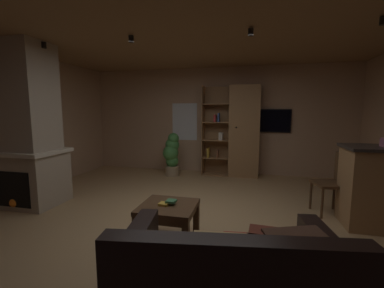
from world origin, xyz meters
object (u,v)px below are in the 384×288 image
at_px(table_book_0, 164,204).
at_px(table_book_1, 171,201).
at_px(wall_mounted_tv, 269,121).
at_px(dining_chair, 335,179).
at_px(potted_floor_plant, 172,154).
at_px(bookshelf_cabinet, 240,132).
at_px(stone_fireplace, 28,134).
at_px(leather_couch, 233,288).
at_px(coffee_table, 168,212).

xyz_separation_m(table_book_0, table_book_1, (0.07, 0.04, 0.03)).
height_order(table_book_0, wall_mounted_tv, wall_mounted_tv).
relative_size(table_book_1, dining_chair, 0.12).
distance_m(dining_chair, potted_floor_plant, 3.48).
bearing_deg(bookshelf_cabinet, wall_mounted_tv, 17.59).
distance_m(stone_fireplace, table_book_0, 2.73).
bearing_deg(leather_couch, bookshelf_cabinet, 92.07).
height_order(leather_couch, potted_floor_plant, potted_floor_plant).
height_order(stone_fireplace, dining_chair, stone_fireplace).
relative_size(stone_fireplace, table_book_1, 23.67).
relative_size(stone_fireplace, coffee_table, 4.05).
bearing_deg(wall_mounted_tv, dining_chair, -69.53).
xyz_separation_m(table_book_1, dining_chair, (2.12, 1.32, 0.04)).
distance_m(stone_fireplace, potted_floor_plant, 2.94).
distance_m(coffee_table, wall_mounted_tv, 3.90).
bearing_deg(table_book_0, potted_floor_plant, 106.20).
height_order(coffee_table, potted_floor_plant, potted_floor_plant).
relative_size(bookshelf_cabinet, table_book_0, 18.85).
xyz_separation_m(bookshelf_cabinet, table_book_0, (-0.71, -3.35, -0.60)).
relative_size(coffee_table, table_book_1, 5.84).
bearing_deg(stone_fireplace, leather_couch, -26.50).
xyz_separation_m(leather_couch, potted_floor_plant, (-1.75, 4.04, 0.22)).
distance_m(bookshelf_cabinet, table_book_1, 3.42).
bearing_deg(dining_chair, bookshelf_cabinet, 126.80).
bearing_deg(coffee_table, leather_couch, -51.76).
relative_size(stone_fireplace, dining_chair, 2.82).
xyz_separation_m(table_book_0, potted_floor_plant, (-0.87, 3.00, 0.07)).
bearing_deg(wall_mounted_tv, leather_couch, -96.29).
relative_size(leather_couch, table_book_0, 14.18).
xyz_separation_m(dining_chair, wall_mounted_tv, (-0.82, 2.19, 0.79)).
xyz_separation_m(potted_floor_plant, wall_mounted_tv, (2.25, 0.55, 0.78)).
bearing_deg(bookshelf_cabinet, stone_fireplace, -140.68).
distance_m(coffee_table, dining_chair, 2.55).
bearing_deg(potted_floor_plant, stone_fireplace, -125.76).
height_order(coffee_table, wall_mounted_tv, wall_mounted_tv).
distance_m(stone_fireplace, bookshelf_cabinet, 4.22).
bearing_deg(table_book_0, table_book_1, 27.38).
relative_size(bookshelf_cabinet, wall_mounted_tv, 2.21).
xyz_separation_m(bookshelf_cabinet, potted_floor_plant, (-1.59, -0.34, -0.52)).
relative_size(bookshelf_cabinet, dining_chair, 2.32).
bearing_deg(dining_chair, coffee_table, -148.03).
bearing_deg(wall_mounted_tv, potted_floor_plant, -166.17).
relative_size(stone_fireplace, potted_floor_plant, 2.52).
distance_m(leather_couch, dining_chair, 2.75).
relative_size(leather_couch, dining_chair, 1.74).
relative_size(table_book_0, wall_mounted_tv, 0.12).
xyz_separation_m(stone_fireplace, wall_mounted_tv, (3.93, 2.88, 0.14)).
distance_m(coffee_table, table_book_1, 0.13).
bearing_deg(coffee_table, table_book_1, 32.37).
height_order(bookshelf_cabinet, wall_mounted_tv, bookshelf_cabinet).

